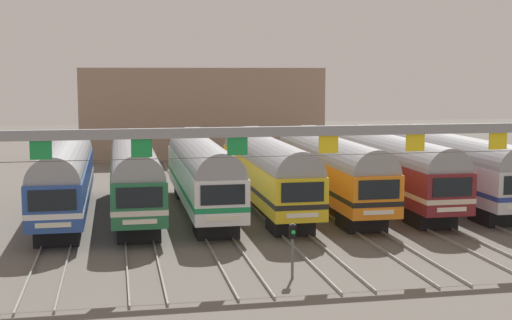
% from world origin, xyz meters
% --- Properties ---
extents(ground_plane, '(160.00, 160.00, 0.00)m').
position_xyz_m(ground_plane, '(0.00, 0.00, 0.00)').
color(ground_plane, '#5B564F').
extents(track_bed, '(26.56, 70.00, 0.15)m').
position_xyz_m(track_bed, '(0.00, 17.00, 0.07)').
color(track_bed, gray).
rests_on(track_bed, ground).
extents(commuter_train_blue, '(2.88, 18.06, 5.05)m').
position_xyz_m(commuter_train_blue, '(-12.53, -0.00, 2.69)').
color(commuter_train_blue, '#284C9E').
rests_on(commuter_train_blue, ground).
extents(commuter_train_green, '(2.88, 18.06, 4.77)m').
position_xyz_m(commuter_train_green, '(-8.35, -0.01, 2.69)').
color(commuter_train_green, '#236B42').
rests_on(commuter_train_green, ground).
extents(commuter_train_white, '(2.88, 18.06, 5.05)m').
position_xyz_m(commuter_train_white, '(-4.18, -0.00, 2.69)').
color(commuter_train_white, white).
rests_on(commuter_train_white, ground).
extents(commuter_train_yellow, '(2.88, 18.06, 5.05)m').
position_xyz_m(commuter_train_yellow, '(0.00, -0.00, 2.69)').
color(commuter_train_yellow, gold).
rests_on(commuter_train_yellow, ground).
extents(commuter_train_orange, '(2.88, 18.06, 5.05)m').
position_xyz_m(commuter_train_orange, '(4.18, -0.00, 2.69)').
color(commuter_train_orange, orange).
rests_on(commuter_train_orange, ground).
extents(commuter_train_maroon, '(2.88, 18.06, 5.05)m').
position_xyz_m(commuter_train_maroon, '(8.35, -0.00, 2.69)').
color(commuter_train_maroon, maroon).
rests_on(commuter_train_maroon, ground).
extents(commuter_train_silver, '(2.88, 18.06, 5.05)m').
position_xyz_m(commuter_train_silver, '(12.53, -0.00, 2.69)').
color(commuter_train_silver, silver).
rests_on(commuter_train_silver, ground).
extents(catenary_gantry, '(30.30, 0.44, 6.97)m').
position_xyz_m(catenary_gantry, '(0.00, -13.50, 5.44)').
color(catenary_gantry, gray).
rests_on(catenary_gantry, ground).
extents(yard_signal_mast, '(0.28, 0.35, 2.44)m').
position_xyz_m(yard_signal_mast, '(-2.09, -15.27, 1.71)').
color(yard_signal_mast, '#59595E').
rests_on(yard_signal_mast, ground).
extents(maintenance_building, '(24.90, 10.00, 9.27)m').
position_xyz_m(maintenance_building, '(-0.51, 32.26, 4.64)').
color(maintenance_building, gray).
rests_on(maintenance_building, ground).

